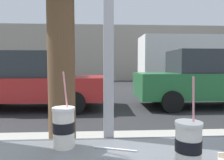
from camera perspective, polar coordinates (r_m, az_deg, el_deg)
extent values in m
plane|color=#2D2D30|center=(9.11, -3.08, -4.70)|extent=(60.00, 60.00, 0.00)
cube|color=#404245|center=(1.09, -0.83, -15.85)|extent=(1.89, 0.02, 0.02)
cube|color=#A89E8E|center=(19.47, -3.28, 7.16)|extent=(28.00, 1.20, 4.90)
cylinder|color=white|center=(0.82, 19.65, -16.50)|extent=(0.09, 0.09, 0.16)
cylinder|color=black|center=(0.82, 19.66, -15.99)|extent=(0.09, 0.09, 0.04)
cylinder|color=black|center=(0.80, 19.78, -11.54)|extent=(0.08, 0.08, 0.01)
cylinder|color=white|center=(0.80, 19.79, -10.84)|extent=(0.09, 0.09, 0.01)
cylinder|color=pink|center=(0.78, 20.89, -6.33)|extent=(0.03, 0.04, 0.20)
cylinder|color=silver|center=(0.99, -12.74, -12.54)|extent=(0.09, 0.09, 0.16)
cylinder|color=black|center=(0.98, -12.75, -12.08)|extent=(0.10, 0.10, 0.05)
cylinder|color=black|center=(0.97, -12.82, -8.08)|extent=(0.09, 0.09, 0.01)
cylinder|color=white|center=(0.97, -12.83, -7.50)|extent=(0.10, 0.10, 0.01)
cylinder|color=pink|center=(0.95, -12.23, -3.78)|extent=(0.02, 0.03, 0.20)
cylinder|color=white|center=(0.96, 0.74, -17.90)|extent=(0.18, 0.06, 0.01)
cube|color=red|center=(7.22, -20.66, -1.91)|extent=(4.64, 1.86, 0.69)
cube|color=#282D33|center=(7.19, -20.98, 3.91)|extent=(2.41, 1.64, 0.77)
cylinder|color=black|center=(7.89, -8.51, -3.74)|extent=(0.64, 0.18, 0.64)
cylinder|color=black|center=(6.06, -10.07, -6.10)|extent=(0.64, 0.18, 0.64)
cube|color=#236B38|center=(7.74, 23.68, -1.21)|extent=(4.58, 1.75, 0.80)
cube|color=#282D33|center=(7.74, 24.26, 4.48)|extent=(2.38, 1.54, 0.74)
cylinder|color=black|center=(8.08, 11.70, -3.60)|extent=(0.64, 0.18, 0.64)
cylinder|color=black|center=(6.43, 15.78, -5.62)|extent=(0.64, 0.18, 0.64)
cube|color=silver|center=(13.72, 19.11, 5.42)|extent=(5.48, 2.20, 2.64)
cylinder|color=black|center=(14.43, 13.49, 0.21)|extent=(0.90, 0.24, 0.90)
cylinder|color=black|center=(12.35, 16.45, -0.47)|extent=(0.90, 0.24, 0.90)
cylinder|color=brown|center=(2.52, -13.34, 3.64)|extent=(0.31, 0.31, 2.49)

